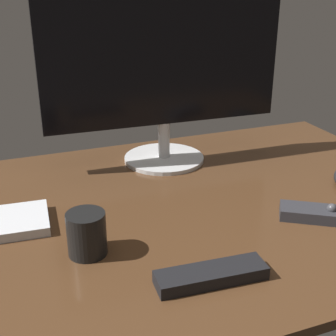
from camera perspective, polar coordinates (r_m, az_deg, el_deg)
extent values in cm
cube|color=#4C301C|center=(101.92, -1.99, -5.73)|extent=(140.00, 84.00, 2.00)
cylinder|color=silver|center=(127.50, -0.49, 1.19)|extent=(21.53, 21.53, 1.05)
cylinder|color=silver|center=(125.59, -0.50, 3.46)|extent=(3.07, 3.07, 9.70)
cube|color=black|center=(120.14, -0.53, 13.00)|extent=(62.32, 5.03, 32.60)
cube|color=#2D2D33|center=(102.62, 17.93, -5.34)|extent=(16.55, 13.48, 2.40)
sphere|color=#3F3F44|center=(102.24, 19.32, -4.66)|extent=(2.08, 2.08, 2.08)
cube|color=black|center=(80.26, 5.28, -12.85)|extent=(19.27, 6.56, 2.30)
cylinder|color=black|center=(86.46, -9.87, -7.89)|extent=(7.14, 7.14, 8.23)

